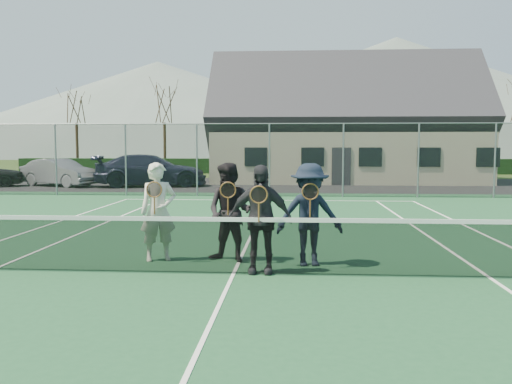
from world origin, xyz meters
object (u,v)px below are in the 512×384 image
(car_b, at_px, (60,173))
(player_b, at_px, (230,212))
(car_c, at_px, (151,171))
(player_c, at_px, (260,219))
(clubhouse, at_px, (344,114))
(player_d, at_px, (310,215))
(tennis_net, at_px, (233,243))
(player_a, at_px, (158,212))

(car_b, distance_m, player_b, 20.63)
(car_c, bearing_deg, player_c, -172.32)
(clubhouse, distance_m, player_b, 23.58)
(car_c, height_order, player_d, player_d)
(car_c, distance_m, player_d, 19.36)
(tennis_net, relative_size, player_c, 6.49)
(tennis_net, height_order, player_a, player_a)
(player_b, relative_size, player_c, 1.00)
(clubhouse, bearing_deg, tennis_net, -99.46)
(car_b, bearing_deg, car_c, -65.82)
(clubhouse, xyz_separation_m, player_c, (-3.58, -23.84, -3.07))
(player_a, xyz_separation_m, player_d, (2.75, -0.23, -0.00))
(player_b, relative_size, player_d, 1.00)
(player_a, relative_size, player_c, 1.00)
(player_d, bearing_deg, clubhouse, 83.28)
(player_a, bearing_deg, car_c, 105.31)
(player_b, height_order, player_c, same)
(tennis_net, distance_m, player_d, 1.53)
(player_c, xyz_separation_m, player_d, (0.84, 0.61, -0.00))
(player_c, height_order, player_d, same)
(player_b, bearing_deg, clubhouse, 79.72)
(clubhouse, height_order, player_a, clubhouse)
(car_b, xyz_separation_m, player_a, (9.58, -17.51, 0.21))
(tennis_net, xyz_separation_m, player_b, (-0.17, 1.00, 0.38))
(player_c, bearing_deg, car_c, 110.05)
(player_d, bearing_deg, player_a, 175.20)
(car_b, xyz_separation_m, player_c, (11.50, -18.36, 0.21))
(car_b, relative_size, clubhouse, 0.28)
(tennis_net, bearing_deg, player_b, 99.66)
(clubhouse, relative_size, player_c, 8.67)
(clubhouse, xyz_separation_m, player_a, (-5.49, -23.00, -3.07))
(player_d, bearing_deg, tennis_net, -148.70)
(tennis_net, xyz_separation_m, player_d, (1.26, 0.77, 0.38))
(car_b, bearing_deg, player_d, -121.96)
(player_b, xyz_separation_m, player_c, (0.60, -0.84, 0.00))
(player_c, distance_m, player_d, 1.04)
(player_b, distance_m, player_d, 1.45)
(clubhouse, height_order, player_d, clubhouse)
(clubhouse, distance_m, player_c, 24.30)
(car_c, bearing_deg, player_d, -169.37)
(player_a, height_order, player_d, same)
(clubhouse, bearing_deg, car_c, -152.30)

